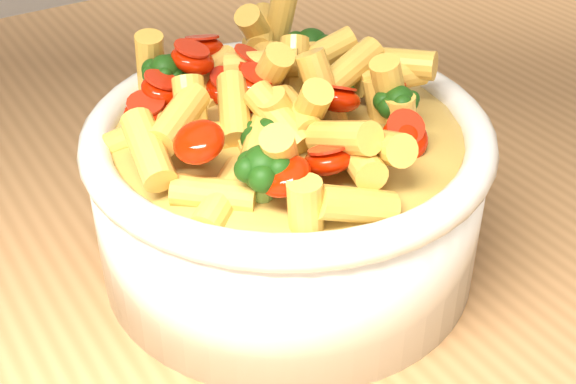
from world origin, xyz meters
TOP-DOWN VIEW (x-y plane):
  - table at (0.00, 0.00)m, footprint 1.20×0.80m
  - serving_bowl at (-0.07, -0.07)m, footprint 0.23×0.23m
  - pasta_salad at (-0.07, -0.07)m, footprint 0.18×0.18m

SIDE VIEW (x-z plane):
  - table at x=0.00m, z-range 0.35..1.25m
  - serving_bowl at x=-0.07m, z-range 0.90..1.00m
  - pasta_salad at x=-0.07m, z-range 0.99..1.03m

